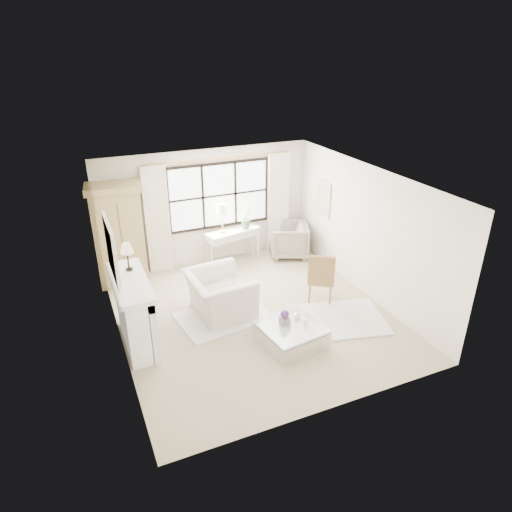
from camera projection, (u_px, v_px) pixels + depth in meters
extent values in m
plane|color=tan|center=(254.00, 315.00, 8.92)|extent=(5.50, 5.50, 0.00)
plane|color=white|center=(254.00, 181.00, 7.77)|extent=(5.50, 5.50, 0.00)
plane|color=silver|center=(207.00, 207.00, 10.62)|extent=(5.00, 0.00, 5.00)
plane|color=silver|center=(335.00, 332.00, 6.06)|extent=(5.00, 0.00, 5.00)
plane|color=silver|center=(113.00, 278.00, 7.44)|extent=(0.00, 5.50, 5.50)
plane|color=white|center=(367.00, 232.00, 9.25)|extent=(0.00, 5.50, 5.50)
cube|color=silver|center=(219.00, 195.00, 10.61)|extent=(2.40, 0.02, 1.50)
cylinder|color=#BC8841|center=(219.00, 159.00, 10.19)|extent=(3.30, 0.04, 0.04)
cube|color=beige|center=(157.00, 220.00, 10.15)|extent=(0.55, 0.10, 2.47)
cube|color=white|center=(278.00, 203.00, 11.24)|extent=(0.55, 0.10, 2.47)
cube|color=white|center=(132.00, 315.00, 7.84)|extent=(0.34, 1.50, 1.18)
cube|color=silver|center=(142.00, 315.00, 7.93)|extent=(0.03, 1.22, 0.97)
cube|color=black|center=(144.00, 325.00, 8.02)|extent=(0.06, 0.52, 0.50)
cube|color=white|center=(130.00, 282.00, 7.59)|extent=(0.58, 1.66, 0.08)
cube|color=white|center=(111.00, 250.00, 7.24)|extent=(0.05, 1.15, 0.95)
cube|color=silver|center=(113.00, 250.00, 7.25)|extent=(0.02, 1.00, 0.80)
cube|color=silver|center=(323.00, 198.00, 10.56)|extent=(0.04, 0.62, 0.82)
cube|color=beige|center=(322.00, 199.00, 10.55)|extent=(0.01, 0.52, 0.72)
cylinder|color=black|center=(129.00, 269.00, 7.89)|extent=(0.12, 0.12, 0.03)
cylinder|color=black|center=(128.00, 261.00, 7.82)|extent=(0.03, 0.03, 0.30)
cone|color=beige|center=(126.00, 248.00, 7.72)|extent=(0.22, 0.22, 0.18)
cube|color=tan|center=(120.00, 238.00, 9.70)|extent=(1.06, 0.71, 2.10)
cube|color=tan|center=(113.00, 187.00, 9.22)|extent=(1.20, 0.83, 0.14)
cube|color=silver|center=(233.00, 235.00, 10.83)|extent=(1.30, 0.66, 0.14)
cube|color=silver|center=(233.00, 231.00, 10.79)|extent=(1.37, 0.72, 0.06)
cylinder|color=gold|center=(223.00, 231.00, 10.67)|extent=(0.14, 0.14, 0.03)
cylinder|color=gold|center=(222.00, 222.00, 10.57)|extent=(0.02, 0.02, 0.46)
cone|color=#FFF4D0|center=(222.00, 209.00, 10.43)|extent=(0.28, 0.28, 0.22)
imported|color=#617C53|center=(247.00, 217.00, 10.80)|extent=(0.36, 0.33, 0.53)
cylinder|color=white|center=(224.00, 297.00, 9.52)|extent=(0.26, 0.26, 0.03)
cylinder|color=white|center=(224.00, 287.00, 9.42)|extent=(0.06, 0.06, 0.44)
cylinder|color=white|center=(223.00, 277.00, 9.31)|extent=(0.40, 0.40, 0.03)
cube|color=white|center=(223.00, 316.00, 8.84)|extent=(1.82, 1.40, 0.03)
cube|color=white|center=(338.00, 319.00, 8.75)|extent=(2.00, 1.69, 0.03)
imported|color=silver|center=(220.00, 295.00, 8.81)|extent=(1.18, 1.34, 0.83)
imported|color=gray|center=(289.00, 240.00, 11.24)|extent=(1.17, 1.16, 0.82)
cube|color=silver|center=(321.00, 280.00, 9.25)|extent=(0.65, 0.65, 0.07)
cube|color=olive|center=(321.00, 271.00, 8.91)|extent=(0.43, 0.30, 0.60)
cube|color=silver|center=(291.00, 336.00, 8.01)|extent=(1.13, 1.13, 0.32)
cube|color=silver|center=(291.00, 327.00, 7.92)|extent=(1.13, 1.13, 0.04)
cube|color=slate|center=(285.00, 321.00, 7.93)|extent=(0.19, 0.19, 0.13)
sphere|color=#522968|center=(285.00, 314.00, 7.87)|extent=(0.15, 0.15, 0.15)
cylinder|color=white|center=(306.00, 323.00, 7.89)|extent=(0.08, 0.08, 0.12)
imported|color=white|center=(297.00, 315.00, 8.09)|extent=(0.14, 0.14, 0.15)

